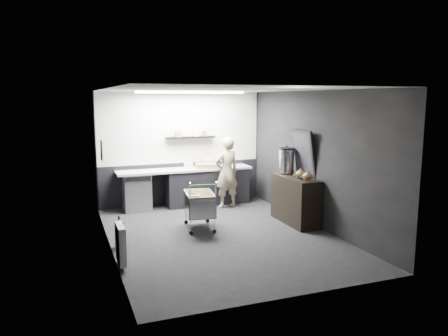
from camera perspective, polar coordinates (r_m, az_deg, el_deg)
name	(u,v)px	position (r m, az deg, el deg)	size (l,w,h in m)	color
floor	(220,235)	(8.30, -0.52, -8.76)	(5.50, 5.50, 0.00)	black
ceiling	(220,89)	(7.90, -0.55, 10.22)	(5.50, 5.50, 0.00)	silver
wall_back	(181,148)	(10.59, -5.62, 2.58)	(5.50, 5.50, 0.00)	black
wall_front	(295,195)	(5.53, 9.27, -3.54)	(5.50, 5.50, 0.00)	black
wall_left	(108,171)	(7.55, -14.95, -0.33)	(5.50, 5.50, 0.00)	black
wall_right	(314,159)	(8.87, 11.71, 1.16)	(5.50, 5.50, 0.00)	black
kitchen_wall_panel	(181,128)	(10.53, -5.64, 5.28)	(3.95, 0.02, 1.70)	silver
dado_panel	(182,183)	(10.70, -5.53, -1.95)	(3.95, 0.02, 1.00)	black
floating_shelf	(190,137)	(10.49, -4.41, 4.02)	(1.20, 0.22, 0.04)	black
wall_clock	(235,114)	(10.95, 1.50, 7.04)	(0.20, 0.20, 0.03)	white
poster	(101,150)	(8.81, -15.71, 2.27)	(0.02, 0.30, 0.40)	silver
poster_red_band	(102,146)	(8.80, -15.70, 2.72)	(0.01, 0.22, 0.10)	red
radiator	(121,244)	(6.93, -13.35, -9.65)	(0.10, 0.50, 0.60)	white
ceiling_strip	(191,92)	(9.66, -4.35, 9.82)	(2.40, 0.20, 0.04)	white
prep_counter	(191,187)	(10.45, -4.36, -2.44)	(3.20, 0.61, 0.90)	black
person	(227,172)	(10.20, 0.36, -0.58)	(0.61, 0.40, 1.66)	beige
shopping_cart	(199,206)	(8.60, -3.24, -4.92)	(0.64, 0.96, 0.98)	silver
sideboard	(295,194)	(9.10, 9.32, -3.32)	(0.55, 1.28, 1.92)	black
fire_extinguisher	(119,233)	(7.81, -13.51, -8.21)	(0.16, 0.16, 0.52)	#B40C25
cardboard_box	(207,166)	(10.44, -2.21, 0.33)	(0.54, 0.41, 0.11)	#876348
pink_tub	(208,163)	(10.48, -2.13, 0.66)	(0.21, 0.21, 0.21)	beige
white_container	(189,166)	(10.30, -4.65, 0.30)	(0.17, 0.13, 0.15)	white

